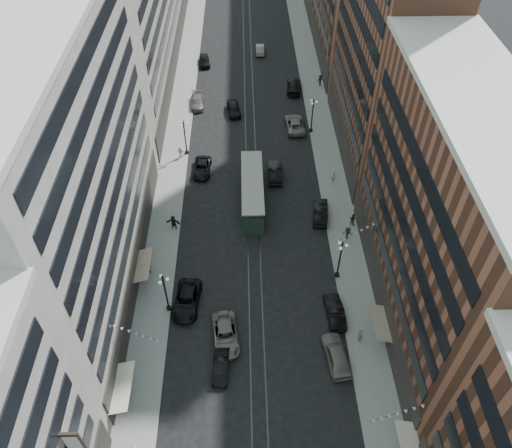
{
  "coord_description": "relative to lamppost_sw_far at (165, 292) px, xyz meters",
  "views": [
    {
      "loc": [
        -0.81,
        -2.93,
        43.98
      ],
      "look_at": [
        0.22,
        35.58,
        5.0
      ],
      "focal_mm": 35.0,
      "sensor_mm": 36.0,
      "label": 1
    }
  ],
  "objects": [
    {
      "name": "car_8",
      "position": [
        0.8,
        39.78,
        -2.37
      ],
      "size": [
        2.35,
        5.1,
        1.45
      ],
      "primitive_type": "imported",
      "rotation": [
        0.0,
        0.0,
        0.07
      ],
      "color": "#615D56",
      "rests_on": "ground"
    },
    {
      "name": "pedestrian_4",
      "position": [
        19.45,
        -4.36,
        -2.03
      ],
      "size": [
        0.49,
        1.08,
        1.84
      ],
      "primitive_type": "imported",
      "rotation": [
        0.0,
        0.0,
        1.57
      ],
      "color": "beige",
      "rests_on": "sidewalk_east"
    },
    {
      "name": "building_west_mid",
      "position": [
        -7.8,
        5.0,
        10.9
      ],
      "size": [
        8.0,
        36.0,
        28.0
      ],
      "primitive_type": "cube",
      "color": "#ACA699",
      "rests_on": "ground"
    },
    {
      "name": "lamppost_sw_mid",
      "position": [
        0.0,
        27.0,
        0.0
      ],
      "size": [
        1.03,
        1.14,
        5.52
      ],
      "color": "black",
      "rests_on": "sidewalk_west"
    },
    {
      "name": "car_13",
      "position": [
        6.68,
        37.43,
        -2.29
      ],
      "size": [
        2.51,
        4.96,
        1.62
      ],
      "primitive_type": "imported",
      "rotation": [
        0.0,
        0.0,
        0.13
      ],
      "color": "black",
      "rests_on": "ground"
    },
    {
      "name": "pedestrian_8",
      "position": [
        20.08,
        20.21,
        -2.07
      ],
      "size": [
        0.72,
        0.56,
        1.75
      ],
      "primitive_type": "imported",
      "rotation": [
        0.0,
        0.0,
        3.39
      ],
      "color": "#B6A797",
      "rests_on": "sidewalk_east"
    },
    {
      "name": "rail_west",
      "position": [
        8.5,
        42.0,
        -3.09
      ],
      "size": [
        0.12,
        180.0,
        0.02
      ],
      "primitive_type": "cube",
      "color": "#2D2D33",
      "rests_on": "ground"
    },
    {
      "name": "lamppost_se_mid",
      "position": [
        18.4,
        32.0,
        0.0
      ],
      "size": [
        1.03,
        1.14,
        5.52
      ],
      "color": "black",
      "rests_on": "sidewalk_east"
    },
    {
      "name": "car_7",
      "position": [
        2.4,
        22.9,
        -2.41
      ],
      "size": [
        2.55,
        5.09,
        1.38
      ],
      "primitive_type": "imported",
      "rotation": [
        0.0,
        0.0,
        -0.05
      ],
      "color": "black",
      "rests_on": "ground"
    },
    {
      "name": "car_14",
      "position": [
        11.52,
        57.7,
        -2.38
      ],
      "size": [
        1.62,
        4.4,
        1.44
      ],
      "primitive_type": "imported",
      "rotation": [
        0.0,
        0.0,
        3.12
      ],
      "color": "gray",
      "rests_on": "ground"
    },
    {
      "name": "sidewalk_west",
      "position": [
        -1.8,
        42.0,
        -3.02
      ],
      "size": [
        4.0,
        180.0,
        0.15
      ],
      "primitive_type": "cube",
      "color": "gray",
      "rests_on": "ground"
    },
    {
      "name": "car_4",
      "position": [
        16.8,
        -6.31,
        -2.21
      ],
      "size": [
        2.76,
        5.42,
        1.77
      ],
      "primitive_type": "imported",
      "rotation": [
        0.0,
        0.0,
        3.28
      ],
      "color": "slate",
      "rests_on": "ground"
    },
    {
      "name": "car_extra_2",
      "position": [
        17.38,
        -1.21,
        -2.32
      ],
      "size": [
        1.95,
        4.83,
        1.56
      ],
      "primitive_type": "imported",
      "rotation": [
        0.0,
        0.0,
        3.2
      ],
      "color": "black",
      "rests_on": "ground"
    },
    {
      "name": "car_2",
      "position": [
        1.9,
        0.56,
        -2.31
      ],
      "size": [
        3.15,
        5.88,
        1.57
      ],
      "primitive_type": "imported",
      "rotation": [
        0.0,
        0.0,
        -0.1
      ],
      "color": "black",
      "rests_on": "ground"
    },
    {
      "name": "rail_east",
      "position": [
        9.9,
        42.0,
        -3.09
      ],
      "size": [
        0.12,
        180.0,
        0.02
      ],
      "primitive_type": "cube",
      "color": "#2D2D33",
      "rests_on": "ground"
    },
    {
      "name": "building_east_mid",
      "position": [
        26.2,
        -0.0,
        8.9
      ],
      "size": [
        8.0,
        30.0,
        24.0
      ],
      "primitive_type": "cube",
      "color": "brown",
      "rests_on": "ground"
    },
    {
      "name": "car_extra_0",
      "position": [
        6.06,
        -3.72,
        -2.33
      ],
      "size": [
        3.15,
        5.76,
        1.53
      ],
      "primitive_type": "imported",
      "rotation": [
        0.0,
        0.0,
        0.11
      ],
      "color": "#66645A",
      "rests_on": "ground"
    },
    {
      "name": "pedestrian_9",
      "position": [
        21.34,
        45.34,
        -1.99
      ],
      "size": [
        1.34,
        0.91,
        1.91
      ],
      "primitive_type": "imported",
      "rotation": [
        0.0,
        0.0,
        0.36
      ],
      "color": "black",
      "rests_on": "sidewalk_east"
    },
    {
      "name": "pedestrian_extra_0",
      "position": [
        20.38,
        9.68,
        -2.08
      ],
      "size": [
        1.2,
        0.94,
        1.73
      ],
      "primitive_type": "imported",
      "rotation": [
        0.0,
        0.0,
        5.78
      ],
      "color": "black",
      "rests_on": "sidewalk_east"
    },
    {
      "name": "pedestrian_6",
      "position": [
        -0.77,
        26.12,
        -2.08
      ],
      "size": [
        1.09,
        0.68,
        1.73
      ],
      "primitive_type": "imported",
      "rotation": [
        0.0,
        0.0,
        2.91
      ],
      "color": "#BDB29C",
      "rests_on": "sidewalk_west"
    },
    {
      "name": "car_9",
      "position": [
        1.33,
        53.54,
        -2.34
      ],
      "size": [
        2.33,
        4.65,
        1.52
      ],
      "primitive_type": "imported",
      "rotation": [
        0.0,
        0.0,
        0.12
      ],
      "color": "black",
      "rests_on": "ground"
    },
    {
      "name": "car_extra_1",
      "position": [
        12.37,
        21.62,
        -2.24
      ],
      "size": [
        1.89,
        5.23,
        1.71
      ],
      "primitive_type": "imported",
      "rotation": [
        0.0,
        0.0,
        3.13
      ],
      "color": "black",
      "rests_on": "ground"
    },
    {
      "name": "car_12",
      "position": [
        16.75,
        44.04,
        -2.29
      ],
      "size": [
        2.82,
        5.79,
        1.62
      ],
      "primitive_type": "imported",
      "rotation": [
        0.0,
        0.0,
        3.04
      ],
      "color": "black",
      "rests_on": "ground"
    },
    {
      "name": "pedestrian_7",
      "position": [
        21.4,
        12.05,
        -2.1
      ],
      "size": [
        0.92,
        0.88,
        1.69
      ],
      "primitive_type": "imported",
      "rotation": [
        0.0,
        0.0,
        2.43
      ],
      "color": "black",
      "rests_on": "sidewalk_east"
    },
    {
      "name": "streetcar",
      "position": [
        9.2,
        16.77,
        -1.53
      ],
      "size": [
        2.72,
        12.3,
        3.4
      ],
      "color": "#23372A",
      "rests_on": "ground"
    },
    {
      "name": "car_10",
      "position": [
        17.6,
        13.64,
        -2.27
      ],
      "size": [
        2.35,
        5.19,
        1.65
      ],
      "primitive_type": "imported",
      "rotation": [
        0.0,
        0.0,
        3.02
      ],
      "color": "black",
      "rests_on": "ground"
    },
    {
      "name": "sidewalk_east",
      "position": [
        20.2,
        42.0,
        -3.02
      ],
      "size": [
        4.0,
        180.0,
        0.15
      ],
      "primitive_type": "cube",
      "color": "gray",
      "rests_on": "ground"
    },
    {
      "name": "car_11",
      "position": [
        16.0,
        33.01,
        -2.28
      ],
      "size": [
        2.93,
        5.97,
        1.63
      ],
      "primitive_type": "imported",
      "rotation": [
        0.0,
        0.0,
        3.18
      ],
      "color": "slate",
      "rests_on": "ground"
    },
    {
      "name": "pedestrian_2",
      "position": [
        -2.73,
        4.96,
        -2.05
      ],
      "size": [
        0.9,
        0.53,
        1.79
      ],
      "primitive_type": "imported",
      "rotation": [
        0.0,
        0.0,
        -0.06
      ],
      "color": "black",
      "rests_on": "sidewalk_west"
    },
    {
      "name": "lamppost_se_far",
      "position": [
        18.4,
        4.0,
        0.0
      ],
      "size": [
        1.03,
        1.14,
        5.52
      ],
      "color": "black",
      "rests_on": "sidewalk_east"
    },
    {
      "name": "pedestrian_5",
      "position": [
        -0.5,
        11.98,
        -1.99
      ],
      "size": [
        1.85,
        0.84,
        1.92
      ],
      "primitive_type": "imported",
      "rotation": [
        0.0,
        0.0,
        -0.19
      ],
      "color": "black",
      "rests_on": "sidewalk_west"
    },
    {
      "name": "ground",
      "position": [
        9.2,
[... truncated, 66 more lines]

